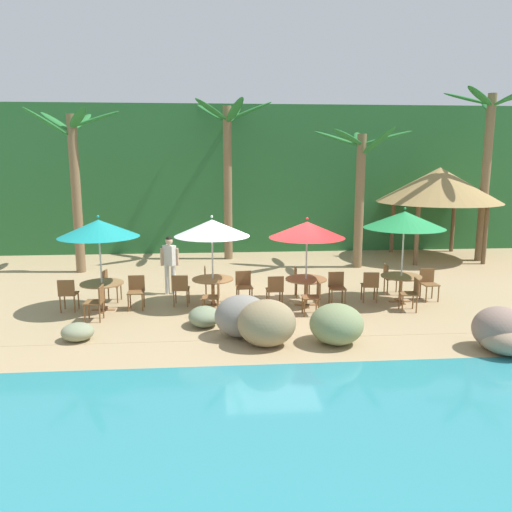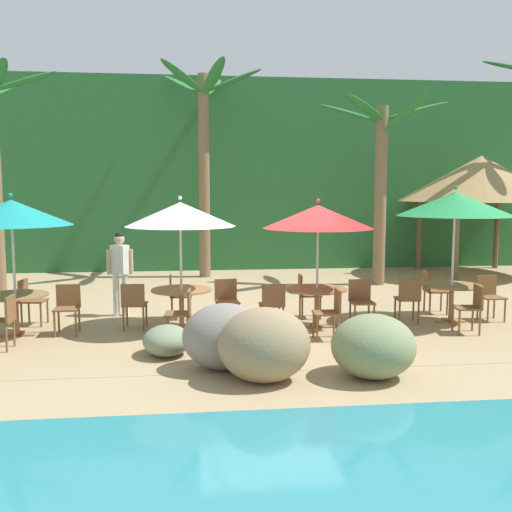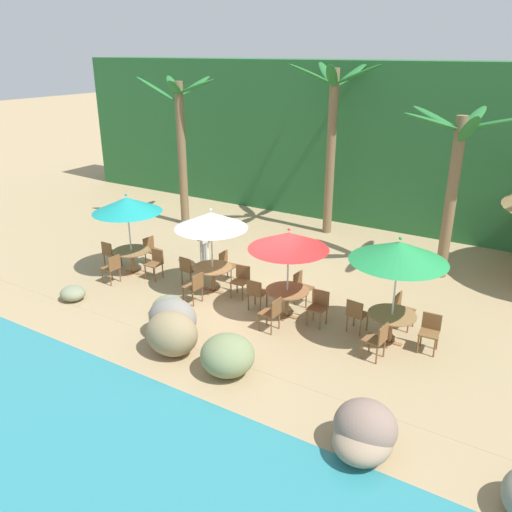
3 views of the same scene
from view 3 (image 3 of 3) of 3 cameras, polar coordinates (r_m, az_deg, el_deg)
ground_plane at (r=13.97m, az=0.25°, el=-5.43°), size 120.00×120.00×0.00m
terrace_deck at (r=13.97m, az=0.25°, el=-5.41°), size 18.00×5.20×0.01m
foliage_backdrop at (r=20.93m, az=13.48°, el=11.86°), size 28.00×2.40×6.00m
rock_seawall at (r=10.41m, az=3.34°, el=-13.30°), size 12.92×3.18×1.00m
umbrella_teal at (r=15.67m, az=-13.94°, el=5.45°), size 2.04×2.04×2.49m
dining_table_teal at (r=16.15m, az=-13.45°, el=0.20°), size 1.10×1.10×0.74m
chair_teal_seaward at (r=15.70m, az=-10.94°, el=-0.61°), size 0.43×0.43×0.87m
chair_teal_inland at (r=16.75m, az=-11.39°, el=0.79°), size 0.47×0.46×0.87m
chair_teal_left at (r=16.73m, az=-15.68°, el=0.36°), size 0.43×0.44×0.87m
chair_teal_right at (r=15.61m, az=-15.44°, el=-1.16°), size 0.44×0.44×0.87m
umbrella_white at (r=14.04m, az=-4.95°, el=3.92°), size 1.99×1.99×2.43m
dining_table_white at (r=14.56m, az=-4.77°, el=-1.66°), size 1.10×1.10×0.74m
chair_white_seaward at (r=14.29m, az=-1.63°, el=-2.50°), size 0.46×0.47×0.87m
chair_white_inland at (r=15.29m, az=-3.24°, el=-0.85°), size 0.44×0.43×0.87m
chair_white_left at (r=15.07m, az=-7.44°, el=-1.36°), size 0.45×0.46×0.87m
chair_white_right at (r=13.97m, az=-6.71°, el=-3.25°), size 0.45×0.45×0.87m
umbrella_red at (r=12.63m, az=3.58°, el=1.68°), size 2.00×2.00×2.38m
dining_table_red at (r=13.19m, az=3.43°, el=-4.21°), size 1.10×1.10×0.74m
chair_red_seaward at (r=12.95m, az=6.89°, el=-5.35°), size 0.43×0.44×0.87m
chair_red_inland at (r=13.94m, az=4.95°, el=-3.24°), size 0.45×0.44×0.87m
chair_red_left at (r=13.51m, az=-0.00°, el=-3.99°), size 0.44×0.45×0.87m
chair_red_right at (r=12.54m, az=1.80°, el=-6.15°), size 0.44×0.44×0.87m
umbrella_green at (r=11.75m, az=15.37°, el=0.48°), size 2.17×2.17×2.61m
dining_table_green at (r=12.42m, az=14.61°, el=-6.67°), size 1.10×1.10×0.74m
chair_green_seaward at (r=12.43m, az=18.49°, el=-7.64°), size 0.45×0.45×0.87m
chair_green_inland at (r=13.21m, az=15.62°, el=-5.48°), size 0.46×0.45×0.87m
chair_green_left at (r=12.70m, az=10.90°, el=-6.19°), size 0.46×0.47×0.87m
chair_green_right at (r=11.76m, az=13.18°, el=-8.82°), size 0.48×0.47×0.87m
palm_tree_nearest at (r=19.90m, az=-8.21°, el=13.51°), size 2.99×3.04×5.50m
palm_tree_second at (r=18.78m, az=8.38°, el=14.00°), size 2.95×3.24×5.99m
palm_tree_third at (r=15.71m, az=20.92°, el=9.06°), size 3.36×3.30×4.93m
waiter_in_white at (r=16.06m, az=-5.73°, el=2.00°), size 0.52×0.36×1.70m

